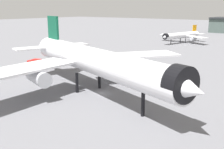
% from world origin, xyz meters
% --- Properties ---
extents(ground, '(900.00, 900.00, 0.00)m').
position_xyz_m(ground, '(0.00, 0.00, 0.00)').
color(ground, slate).
extents(airliner_near_gate, '(68.33, 60.86, 19.56)m').
position_xyz_m(airliner_near_gate, '(-2.16, -0.71, 8.62)').
color(airliner_near_gate, white).
rests_on(airliner_near_gate, ground).
extents(airliner_far_taxiway, '(34.59, 38.43, 10.87)m').
position_xyz_m(airliner_far_taxiway, '(-29.08, 114.44, 4.79)').
color(airliner_far_taxiway, white).
rests_on(airliner_far_taxiway, ground).
extents(service_truck_front, '(5.95, 3.99, 3.00)m').
position_xyz_m(service_truck_front, '(-42.19, 10.21, 1.59)').
color(service_truck_front, black).
rests_on(service_truck_front, ground).
extents(baggage_cart_trailing, '(2.87, 2.75, 1.82)m').
position_xyz_m(baggage_cart_trailing, '(-38.53, 18.72, 0.98)').
color(baggage_cart_trailing, black).
rests_on(baggage_cart_trailing, ground).
extents(traffic_cone_near_nose, '(0.46, 0.46, 0.58)m').
position_xyz_m(traffic_cone_near_nose, '(4.54, 39.47, 0.29)').
color(traffic_cone_near_nose, '#F2600C').
rests_on(traffic_cone_near_nose, ground).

